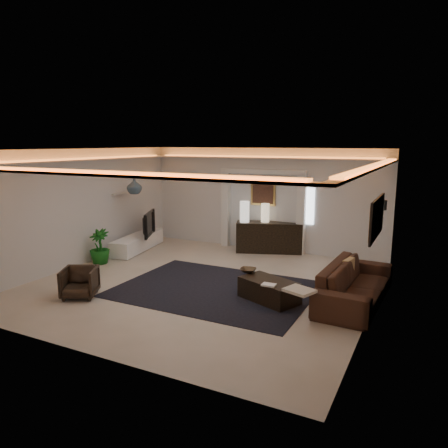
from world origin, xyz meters
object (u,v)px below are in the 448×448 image
at_px(console, 269,238).
at_px(armchair, 80,282).
at_px(coffee_table, 269,291).
at_px(sofa, 355,284).

relative_size(console, armchair, 2.73).
distance_m(console, coffee_table, 3.81).
relative_size(sofa, coffee_table, 2.24).
height_order(sofa, coffee_table, sofa).
distance_m(sofa, coffee_table, 1.65).
distance_m(console, sofa, 4.07).
relative_size(sofa, armchair, 3.87).
height_order(sofa, armchair, sofa).
bearing_deg(coffee_table, armchair, -133.86).
bearing_deg(armchair, console, 39.07).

